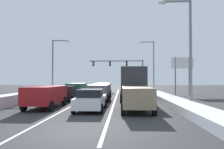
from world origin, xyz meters
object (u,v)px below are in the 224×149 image
sedan_black_left_lane_second (66,93)px  roadside_sign_right (182,67)px  street_lamp_right_mid (152,62)px  box_truck_right_lane_second (132,82)px  sedan_silver_right_lane_third (128,90)px  traffic_light_gantry (124,67)px  suv_gray_center_lane_second (99,91)px  suv_green_left_lane_third (77,88)px  street_lamp_left_mid (55,61)px  suv_tan_right_lane_nearest (137,97)px  suv_maroon_center_lane_third (103,88)px  street_lamp_right_near (186,43)px  suv_red_left_lane_nearest (46,95)px  sedan_white_center_lane_nearest (91,100)px

sedan_black_left_lane_second → roadside_sign_right: size_ratio=0.82×
roadside_sign_right → street_lamp_right_mid: bearing=118.8°
box_truck_right_lane_second → sedan_silver_right_lane_third: 7.41m
sedan_black_left_lane_second → traffic_light_gantry: traffic_light_gantry is taller
suv_gray_center_lane_second → suv_green_left_lane_third: bearing=119.9°
box_truck_right_lane_second → street_lamp_left_mid: street_lamp_left_mid is taller
suv_tan_right_lane_nearest → sedan_silver_right_lane_third: 14.71m
sedan_silver_right_lane_third → suv_gray_center_lane_second: size_ratio=0.92×
suv_tan_right_lane_nearest → suv_maroon_center_lane_third: (-3.65, 13.99, 0.00)m
suv_tan_right_lane_nearest → suv_gray_center_lane_second: size_ratio=1.00×
box_truck_right_lane_second → sedan_silver_right_lane_third: bearing=91.8°
suv_tan_right_lane_nearest → street_lamp_right_near: street_lamp_right_near is taller
traffic_light_gantry → suv_green_left_lane_third: bearing=-113.9°
suv_red_left_lane_nearest → suv_green_left_lane_third: size_ratio=1.00×
suv_gray_center_lane_second → suv_red_left_lane_nearest: 6.74m
roadside_sign_right → sedan_white_center_lane_nearest: bearing=-124.0°
street_lamp_right_mid → roadside_sign_right: 7.42m
roadside_sign_right → sedan_silver_right_lane_third: bearing=-167.0°
traffic_light_gantry → street_lamp_right_mid: size_ratio=1.22×
suv_tan_right_lane_nearest → street_lamp_right_near: 6.31m
suv_tan_right_lane_nearest → traffic_light_gantry: traffic_light_gantry is taller
suv_maroon_center_lane_third → sedan_black_left_lane_second: size_ratio=1.09×
suv_green_left_lane_third → roadside_sign_right: roadside_sign_right is taller
suv_tan_right_lane_nearest → box_truck_right_lane_second: (0.06, 7.39, 0.88)m
sedan_white_center_lane_nearest → street_lamp_right_near: 8.82m
suv_gray_center_lane_second → street_lamp_right_mid: size_ratio=0.54×
suv_maroon_center_lane_third → street_lamp_left_mid: bearing=164.9°
street_lamp_left_mid → street_lamp_right_near: bearing=-42.1°
suv_tan_right_lane_nearest → street_lamp_right_mid: 23.72m
sedan_white_center_lane_nearest → street_lamp_right_near: size_ratio=0.52×
suv_green_left_lane_third → street_lamp_right_near: bearing=-44.8°
suv_green_left_lane_third → street_lamp_right_near: 16.34m
sedan_black_left_lane_second → suv_green_left_lane_third: bearing=92.5°
roadside_sign_right → traffic_light_gantry: bearing=126.3°
sedan_silver_right_lane_third → suv_red_left_lane_nearest: (-6.66, -13.44, 0.25)m
suv_green_left_lane_third → roadside_sign_right: (14.87, 2.99, 3.00)m
sedan_white_center_lane_nearest → street_lamp_right_mid: size_ratio=0.50×
sedan_black_left_lane_second → street_lamp_left_mid: street_lamp_left_mid is taller
suv_tan_right_lane_nearest → suv_green_left_lane_third: size_ratio=1.00×
street_lamp_left_mid → roadside_sign_right: (18.66, 0.59, -0.83)m
sedan_silver_right_lane_third → sedan_white_center_lane_nearest: same height
suv_green_left_lane_third → traffic_light_gantry: bearing=66.1°
street_lamp_left_mid → traffic_light_gantry: bearing=49.9°
sedan_white_center_lane_nearest → street_lamp_right_mid: street_lamp_right_mid is taller
street_lamp_right_mid → roadside_sign_right: size_ratio=1.64×
street_lamp_left_mid → suv_maroon_center_lane_third: bearing=-15.1°
box_truck_right_lane_second → roadside_sign_right: size_ratio=1.31×
street_lamp_left_mid → roadside_sign_right: size_ratio=1.47×
suv_maroon_center_lane_third → street_lamp_right_mid: bearing=48.5°
suv_tan_right_lane_nearest → suv_gray_center_lane_second: (-3.35, 7.04, 0.00)m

